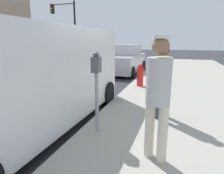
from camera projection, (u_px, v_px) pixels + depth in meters
name	position (u px, v px, depth m)	size (l,w,h in m)	color
ground_plane	(57.00, 117.00, 4.85)	(80.00, 80.00, 0.00)	#2D2D33
sidewalk_slab	(213.00, 135.00, 3.78)	(5.00, 32.00, 0.15)	#9E998E
parking_meter_near	(96.00, 79.00, 3.56)	(0.14, 0.18, 1.52)	gray
pedestrian_in_yellow	(163.00, 77.00, 4.26)	(0.34, 0.34, 1.64)	#383D47
pedestrian_in_gray	(158.00, 92.00, 2.68)	(0.34, 0.34, 1.78)	beige
parked_van	(29.00, 76.00, 4.01)	(2.22, 5.24, 2.15)	white
parked_sedan_ahead	(124.00, 60.00, 11.58)	(1.97, 4.41, 1.65)	#BCBCC1
traffic_light_corner	(66.00, 22.00, 17.22)	(2.48, 0.42, 5.20)	black
fire_hydrant	(140.00, 75.00, 7.49)	(0.24, 0.24, 0.86)	red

